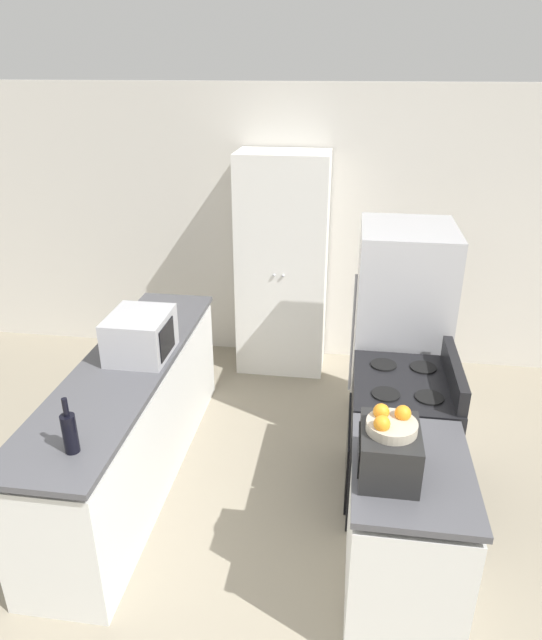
% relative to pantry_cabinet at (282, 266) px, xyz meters
% --- Properties ---
extents(wall_back, '(7.00, 0.06, 2.60)m').
position_rel_pantry_cabinet_xyz_m(wall_back, '(0.08, 0.31, 0.27)').
color(wall_back, silver).
rests_on(wall_back, ground_plane).
extents(counter_left, '(0.60, 2.48, 0.92)m').
position_rel_pantry_cabinet_xyz_m(counter_left, '(-0.83, -1.81, -0.59)').
color(counter_left, silver).
rests_on(counter_left, ground_plane).
extents(counter_right, '(0.60, 0.87, 0.92)m').
position_rel_pantry_cabinet_xyz_m(counter_right, '(0.99, -2.62, -0.59)').
color(counter_right, silver).
rests_on(counter_right, ground_plane).
extents(pantry_cabinet, '(0.81, 0.54, 2.06)m').
position_rel_pantry_cabinet_xyz_m(pantry_cabinet, '(0.00, 0.00, 0.00)').
color(pantry_cabinet, white).
rests_on(pantry_cabinet, ground_plane).
extents(stove, '(0.66, 0.77, 1.08)m').
position_rel_pantry_cabinet_xyz_m(stove, '(1.01, -1.78, -0.56)').
color(stove, black).
rests_on(stove, ground_plane).
extents(refrigerator, '(0.70, 0.76, 1.70)m').
position_rel_pantry_cabinet_xyz_m(refrigerator, '(1.02, -0.97, -0.18)').
color(refrigerator, '#B7B7BC').
rests_on(refrigerator, ground_plane).
extents(microwave, '(0.40, 0.46, 0.30)m').
position_rel_pantry_cabinet_xyz_m(microwave, '(-0.75, -1.68, 0.04)').
color(microwave, '#B2B2B7').
rests_on(microwave, counter_left).
extents(wine_bottle, '(0.08, 0.08, 0.32)m').
position_rel_pantry_cabinet_xyz_m(wine_bottle, '(-0.74, -2.75, 0.01)').
color(wine_bottle, black).
rests_on(wine_bottle, counter_left).
extents(toaster_oven, '(0.29, 0.36, 0.25)m').
position_rel_pantry_cabinet_xyz_m(toaster_oven, '(0.85, -2.69, 0.02)').
color(toaster_oven, black).
rests_on(toaster_oven, counter_right).
extents(fruit_bowl, '(0.24, 0.24, 0.11)m').
position_rel_pantry_cabinet_xyz_m(fruit_bowl, '(0.85, -2.69, 0.18)').
color(fruit_bowl, '#B2A893').
rests_on(fruit_bowl, toaster_oven).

